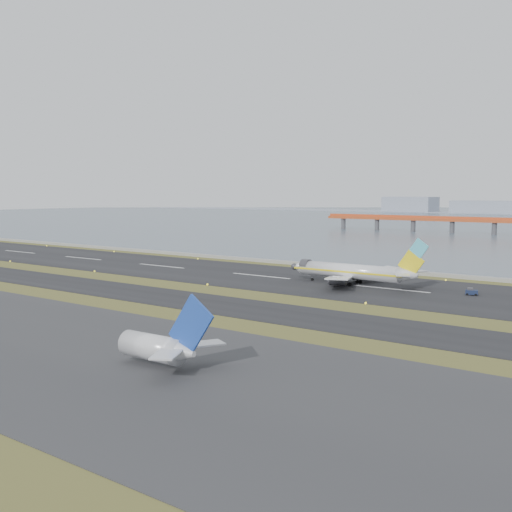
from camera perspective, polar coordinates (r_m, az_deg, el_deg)
The scene contains 7 objects.
ground at distance 158.23m, azimuth -6.16°, elevation -2.92°, with size 1000.00×1000.00×0.00m, color #3C491A.
taxiway_strip at distance 149.91m, azimuth -9.34°, elevation -3.43°, with size 1000.00×18.00×0.10m, color black.
runway_strip at distance 180.84m, azimuth 0.43°, elevation -1.80°, with size 1000.00×45.00×0.10m, color black.
seawall at distance 205.30m, azimuth 5.51°, elevation -0.80°, with size 1000.00×2.50×1.00m, color gray.
airliner at distance 164.99m, azimuth 8.68°, elevation -1.39°, with size 38.52×32.89×12.80m.
pushback_tug at distance 155.26m, azimuth 18.60°, elevation -3.04°, with size 3.06×2.28×1.75m.
second_airliner_tail at distance 87.59m, azimuth -8.22°, elevation -8.06°, with size 15.89×13.26×9.86m.
Camera 1 is at (108.45, -112.78, 23.63)m, focal length 45.00 mm.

